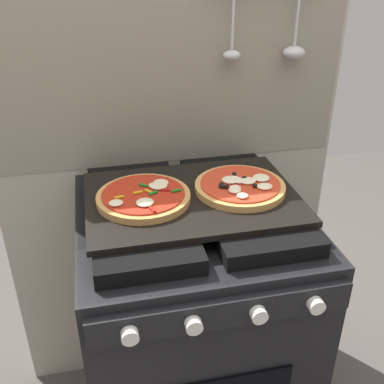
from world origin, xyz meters
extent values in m
cube|color=#B2A893|center=(0.00, 0.34, 0.78)|extent=(1.10, 0.03, 1.55)
cube|color=gray|center=(0.00, 0.32, 1.15)|extent=(1.08, 0.00, 0.56)
cylinder|color=silver|center=(0.18, 0.29, 1.30)|extent=(0.01, 0.01, 0.16)
ellipsoid|color=silver|center=(0.18, 0.29, 1.20)|extent=(0.05, 0.04, 0.03)
cylinder|color=silver|center=(0.37, 0.29, 1.30)|extent=(0.01, 0.01, 0.16)
ellipsoid|color=silver|center=(0.37, 0.29, 1.20)|extent=(0.07, 0.06, 0.04)
cube|color=black|center=(0.00, 0.00, 0.43)|extent=(0.60, 0.60, 0.86)
cube|color=black|center=(0.00, 0.00, 0.85)|extent=(0.59, 0.59, 0.01)
cube|color=black|center=(-0.14, 0.00, 0.88)|extent=(0.24, 0.51, 0.04)
cube|color=black|center=(0.14, 0.00, 0.88)|extent=(0.24, 0.51, 0.04)
cube|color=black|center=(0.00, -0.31, 0.80)|extent=(0.58, 0.02, 0.07)
cylinder|color=silver|center=(-0.20, -0.33, 0.80)|extent=(0.04, 0.02, 0.04)
cylinder|color=silver|center=(-0.07, -0.33, 0.80)|extent=(0.04, 0.02, 0.04)
cylinder|color=silver|center=(0.07, -0.33, 0.80)|extent=(0.04, 0.02, 0.04)
cylinder|color=silver|center=(0.20, -0.33, 0.80)|extent=(0.04, 0.02, 0.04)
cube|color=black|center=(0.00, 0.00, 0.91)|extent=(0.54, 0.38, 0.02)
cylinder|color=#C18947|center=(-0.12, 0.00, 0.93)|extent=(0.24, 0.24, 0.02)
cylinder|color=#AD2614|center=(-0.12, 0.00, 0.94)|extent=(0.21, 0.21, 0.00)
ellipsoid|color=beige|center=(-0.08, 0.02, 0.94)|extent=(0.04, 0.04, 0.01)
ellipsoid|color=beige|center=(-0.19, -0.04, 0.94)|extent=(0.03, 0.03, 0.01)
ellipsoid|color=beige|center=(-0.07, 0.04, 0.94)|extent=(0.04, 0.04, 0.01)
ellipsoid|color=beige|center=(-0.09, 0.03, 0.94)|extent=(0.03, 0.03, 0.01)
ellipsoid|color=beige|center=(-0.13, -0.05, 0.94)|extent=(0.04, 0.04, 0.01)
cube|color=#19721E|center=(-0.04, -0.01, 0.94)|extent=(0.03, 0.01, 0.00)
cube|color=#19721E|center=(-0.12, 0.04, 0.94)|extent=(0.02, 0.02, 0.00)
cube|color=red|center=(-0.11, -0.09, 0.94)|extent=(0.01, 0.03, 0.00)
cube|color=gold|center=(-0.14, 0.00, 0.94)|extent=(0.03, 0.01, 0.00)
cube|color=gold|center=(-0.11, 0.00, 0.94)|extent=(0.02, 0.02, 0.00)
cube|color=gold|center=(-0.18, -0.01, 0.94)|extent=(0.03, 0.01, 0.00)
cube|color=red|center=(-0.07, 0.00, 0.94)|extent=(0.03, 0.01, 0.00)
cube|color=#19721E|center=(-0.10, -0.01, 0.94)|extent=(0.02, 0.02, 0.00)
cube|color=gold|center=(-0.08, 0.01, 0.94)|extent=(0.02, 0.02, 0.00)
cylinder|color=tan|center=(0.13, 0.00, 0.93)|extent=(0.24, 0.24, 0.02)
cylinder|color=red|center=(0.13, 0.00, 0.94)|extent=(0.21, 0.21, 0.00)
ellipsoid|color=beige|center=(0.19, 0.01, 0.94)|extent=(0.04, 0.04, 0.01)
ellipsoid|color=beige|center=(0.15, 0.00, 0.94)|extent=(0.04, 0.04, 0.01)
ellipsoid|color=beige|center=(0.13, 0.01, 0.94)|extent=(0.03, 0.03, 0.01)
ellipsoid|color=beige|center=(0.10, -0.04, 0.94)|extent=(0.03, 0.03, 0.01)
ellipsoid|color=beige|center=(0.11, 0.01, 0.94)|extent=(0.04, 0.04, 0.01)
ellipsoid|color=beige|center=(0.11, 0.02, 0.94)|extent=(0.04, 0.03, 0.01)
ellipsoid|color=beige|center=(0.11, -0.07, 0.94)|extent=(0.03, 0.03, 0.01)
ellipsoid|color=beige|center=(0.18, -0.04, 0.94)|extent=(0.04, 0.04, 0.01)
ellipsoid|color=beige|center=(0.10, -0.03, 0.94)|extent=(0.03, 0.03, 0.01)
sphere|color=black|center=(0.14, 0.01, 0.94)|extent=(0.01, 0.01, 0.01)
sphere|color=black|center=(0.14, 0.01, 0.94)|extent=(0.01, 0.01, 0.01)
sphere|color=black|center=(0.08, -0.02, 0.94)|extent=(0.01, 0.01, 0.01)
sphere|color=black|center=(0.09, -0.02, 0.94)|extent=(0.01, 0.01, 0.01)
sphere|color=black|center=(0.07, -0.02, 0.94)|extent=(0.01, 0.01, 0.01)
sphere|color=black|center=(0.12, 0.04, 0.94)|extent=(0.01, 0.01, 0.01)
sphere|color=black|center=(0.08, -0.01, 0.94)|extent=(0.01, 0.01, 0.01)
sphere|color=black|center=(0.16, -0.03, 0.94)|extent=(0.01, 0.01, 0.01)
camera|label=1|loc=(-0.22, -1.00, 1.49)|focal=42.97mm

